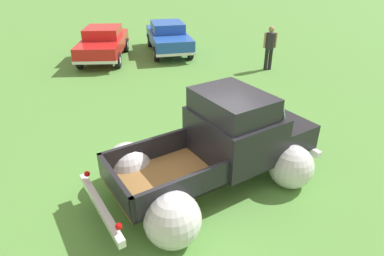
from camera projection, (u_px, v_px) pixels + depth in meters
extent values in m
plane|color=#548C3D|center=(207.00, 184.00, 6.77)|extent=(80.00, 80.00, 0.00)
cylinder|color=black|center=(235.00, 133.00, 7.93)|extent=(0.79, 0.40, 0.76)
cylinder|color=silver|center=(235.00, 133.00, 7.93)|extent=(0.39, 0.31, 0.34)
cylinder|color=black|center=(290.00, 167.00, 6.64)|extent=(0.79, 0.40, 0.76)
cylinder|color=silver|center=(290.00, 167.00, 6.64)|extent=(0.39, 0.31, 0.34)
cylinder|color=black|center=(129.00, 169.00, 6.59)|extent=(0.79, 0.40, 0.76)
cylinder|color=silver|center=(129.00, 169.00, 6.59)|extent=(0.39, 0.31, 0.34)
cylinder|color=black|center=(171.00, 220.00, 5.30)|extent=(0.79, 0.40, 0.76)
cylinder|color=silver|center=(171.00, 220.00, 5.30)|extent=(0.39, 0.31, 0.34)
sphere|color=silver|center=(128.00, 165.00, 6.60)|extent=(1.17, 1.17, 0.96)
sphere|color=silver|center=(173.00, 220.00, 5.23)|extent=(1.17, 1.17, 0.96)
cube|color=olive|center=(167.00, 178.00, 6.06)|extent=(2.36, 2.00, 0.04)
cube|color=black|center=(149.00, 150.00, 6.50)|extent=(2.01, 0.58, 0.50)
cube|color=black|center=(187.00, 189.00, 5.41)|extent=(2.01, 0.58, 0.50)
cube|color=black|center=(210.00, 152.00, 6.43)|extent=(0.45, 1.51, 0.50)
cube|color=black|center=(115.00, 186.00, 5.48)|extent=(0.45, 1.51, 0.50)
cube|color=black|center=(234.00, 134.00, 6.62)|extent=(1.82, 2.00, 0.95)
cube|color=black|center=(232.00, 104.00, 6.24)|extent=(1.49, 1.77, 0.45)
cube|color=#8CADB7|center=(257.00, 98.00, 6.56)|extent=(0.50, 1.45, 0.38)
cube|color=black|center=(270.00, 130.00, 7.21)|extent=(1.61, 1.88, 0.55)
sphere|color=silver|center=(235.00, 131.00, 7.94)|extent=(1.12, 1.12, 0.92)
sphere|color=silver|center=(291.00, 166.00, 6.60)|extent=(1.12, 1.12, 0.92)
cube|color=silver|center=(100.00, 206.00, 5.48)|extent=(0.60, 1.95, 0.14)
cube|color=silver|center=(285.00, 136.00, 7.63)|extent=(0.60, 1.95, 0.14)
sphere|color=red|center=(87.00, 174.00, 6.00)|extent=(0.13, 0.13, 0.11)
sphere|color=red|center=(119.00, 226.00, 4.83)|extent=(0.13, 0.13, 0.11)
cylinder|color=black|center=(118.00, 60.00, 13.74)|extent=(0.37, 0.69, 0.66)
cylinder|color=silver|center=(118.00, 60.00, 13.74)|extent=(0.28, 0.34, 0.30)
cylinder|color=black|center=(79.00, 61.00, 13.66)|extent=(0.37, 0.69, 0.66)
cylinder|color=silver|center=(79.00, 61.00, 13.66)|extent=(0.28, 0.34, 0.30)
cylinder|color=black|center=(126.00, 45.00, 16.13)|extent=(0.37, 0.69, 0.66)
cylinder|color=silver|center=(126.00, 45.00, 16.13)|extent=(0.28, 0.34, 0.30)
cylinder|color=black|center=(93.00, 45.00, 16.05)|extent=(0.37, 0.69, 0.66)
cylinder|color=silver|center=(93.00, 45.00, 16.05)|extent=(0.28, 0.34, 0.30)
cube|color=red|center=(104.00, 44.00, 14.72)|extent=(2.80, 4.55, 0.55)
cube|color=red|center=(103.00, 32.00, 14.64)|extent=(1.92, 2.12, 0.45)
cube|color=silver|center=(112.00, 39.00, 16.68)|extent=(1.76, 0.57, 0.12)
cube|color=silver|center=(95.00, 63.00, 13.00)|extent=(1.76, 0.57, 0.12)
cylinder|color=black|center=(190.00, 52.00, 14.93)|extent=(0.27, 0.68, 0.66)
cylinder|color=silver|center=(190.00, 52.00, 14.93)|extent=(0.24, 0.32, 0.30)
cylinder|color=black|center=(156.00, 54.00, 14.62)|extent=(0.27, 0.68, 0.66)
cylinder|color=silver|center=(156.00, 54.00, 14.62)|extent=(0.24, 0.32, 0.30)
cylinder|color=black|center=(179.00, 39.00, 17.34)|extent=(0.27, 0.68, 0.66)
cylinder|color=silver|center=(179.00, 39.00, 17.34)|extent=(0.24, 0.32, 0.30)
cylinder|color=black|center=(150.00, 40.00, 17.03)|extent=(0.27, 0.68, 0.66)
cylinder|color=silver|center=(150.00, 40.00, 17.03)|extent=(0.24, 0.32, 0.30)
cube|color=blue|center=(168.00, 38.00, 15.81)|extent=(2.15, 4.51, 0.55)
cube|color=blue|center=(167.00, 27.00, 15.72)|extent=(1.65, 1.97, 0.45)
cube|color=silver|center=(162.00, 34.00, 17.77)|extent=(1.77, 0.28, 0.12)
cube|color=silver|center=(176.00, 55.00, 14.08)|extent=(1.77, 0.28, 0.12)
cylinder|color=black|center=(266.00, 59.00, 13.49)|extent=(0.19, 0.19, 0.86)
cylinder|color=black|center=(270.00, 59.00, 13.49)|extent=(0.19, 0.19, 0.86)
cylinder|color=#26262B|center=(270.00, 41.00, 13.13)|extent=(0.43, 0.43, 0.65)
cylinder|color=#A87A56|center=(265.00, 40.00, 13.12)|extent=(0.11, 0.11, 0.62)
cylinder|color=#A87A56|center=(276.00, 40.00, 13.12)|extent=(0.11, 0.11, 0.62)
sphere|color=#A87A56|center=(272.00, 29.00, 12.91)|extent=(0.30, 0.30, 0.23)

